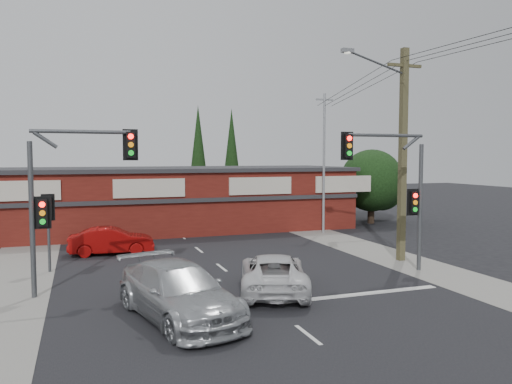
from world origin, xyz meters
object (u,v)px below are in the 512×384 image
object	(u,v)px
white_suv	(273,273)
red_sedan	(112,241)
shop_building	(157,198)
utility_pole	(401,147)
silver_suv	(179,292)

from	to	relation	value
white_suv	red_sedan	xyz separation A→B (m)	(-5.18, 9.31, -0.01)
shop_building	red_sedan	bearing A→B (deg)	-113.92
white_suv	utility_pole	bearing A→B (deg)	-139.04
white_suv	shop_building	distance (m)	17.22
white_suv	red_sedan	bearing A→B (deg)	-41.92
utility_pole	shop_building	bearing A→B (deg)	123.76
red_sedan	shop_building	world-z (taller)	shop_building
white_suv	silver_suv	size ratio (longest dim) A/B	0.87
white_suv	red_sedan	size ratio (longest dim) A/B	1.20
shop_building	utility_pole	size ratio (longest dim) A/B	2.73
white_suv	shop_building	bearing A→B (deg)	-65.20
silver_suv	utility_pole	size ratio (longest dim) A/B	0.58
silver_suv	shop_building	world-z (taller)	shop_building
red_sedan	utility_pole	size ratio (longest dim) A/B	0.42
white_suv	shop_building	world-z (taller)	shop_building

